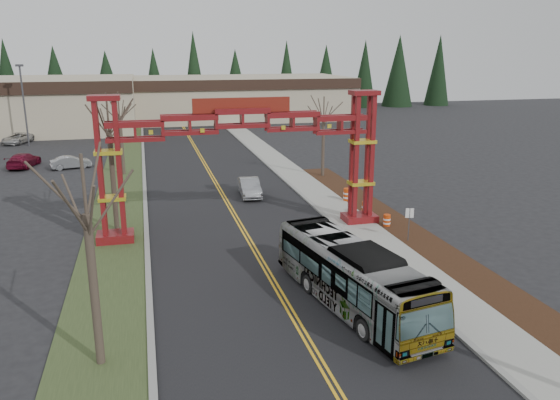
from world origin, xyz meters
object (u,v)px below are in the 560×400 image
object	(u,v)px
gateway_arch	(242,140)
parked_car_far_b	(17,138)
bare_tree_median_mid	(109,133)
light_pole_far	(24,99)
parked_car_mid_a	(24,160)
bare_tree_median_far	(119,116)
retail_building_east	(236,97)
bare_tree_median_near	(87,215)
barrel_south	(387,221)
barrel_mid	(366,209)
street_sign	(409,218)
barrel_north	(347,195)
parked_car_far_a	(71,162)
transit_bus	(352,276)
silver_sedan	(250,187)
bare_tree_right_far	(324,118)

from	to	relation	value
gateway_arch	parked_car_far_b	xyz separation A→B (m)	(-21.47, 41.22, -5.32)
bare_tree_median_mid	light_pole_far	size ratio (longest dim) A/B	0.88
parked_car_mid_a	bare_tree_median_far	distance (m)	12.46
retail_building_east	bare_tree_median_near	size ratio (longest dim) A/B	4.75
bare_tree_median_mid	barrel_south	size ratio (longest dim) A/B	9.66
bare_tree_median_near	parked_car_far_b	bearing A→B (deg)	103.72
gateway_arch	barrel_mid	world-z (taller)	gateway_arch
gateway_arch	barrel_south	bearing A→B (deg)	-8.59
light_pole_far	bare_tree_median_near	bearing A→B (deg)	-77.48
gateway_arch	street_sign	distance (m)	11.29
parked_car_far_b	barrel_north	distance (m)	47.27
bare_tree_median_far	light_pole_far	bearing A→B (deg)	120.92
bare_tree_median_near	parked_car_far_a	bearing A→B (deg)	97.82
bare_tree_median_near	bare_tree_median_mid	bearing A→B (deg)	90.00
barrel_south	bare_tree_median_near	bearing A→B (deg)	-144.13
parked_car_far_a	bare_tree_median_mid	size ratio (longest dim) A/B	0.45
retail_building_east	barrel_mid	xyz separation A→B (m)	(-1.00, -60.66, -2.98)
parked_car_far_b	barrel_mid	world-z (taller)	parked_car_far_b
retail_building_east	barrel_north	world-z (taller)	retail_building_east
bare_tree_median_near	light_pole_far	world-z (taller)	light_pole_far
retail_building_east	bare_tree_median_near	distance (m)	78.06
parked_car_far_b	transit_bus	bearing A→B (deg)	-45.67
bare_tree_median_mid	light_pole_far	world-z (taller)	light_pole_far
bare_tree_median_near	bare_tree_median_mid	size ratio (longest dim) A/B	0.93
parked_car_mid_a	light_pole_far	world-z (taller)	light_pole_far
bare_tree_median_far	barrel_north	world-z (taller)	bare_tree_median_far
parked_car_mid_a	barrel_south	distance (m)	38.17
gateway_arch	parked_car_mid_a	world-z (taller)	gateway_arch
bare_tree_median_far	street_sign	world-z (taller)	bare_tree_median_far
parked_car_far_b	barrel_mid	xyz separation A→B (m)	(30.47, -39.93, -0.13)
gateway_arch	barrel_north	size ratio (longest dim) A/B	16.61
silver_sedan	barrel_mid	world-z (taller)	silver_sedan
transit_bus	barrel_south	size ratio (longest dim) A/B	12.15
retail_building_east	transit_bus	xyz separation A→B (m)	(-7.15, -73.69, -2.01)
gateway_arch	street_sign	world-z (taller)	gateway_arch
barrel_south	parked_car_mid_a	bearing A→B (deg)	135.43
light_pole_far	barrel_mid	size ratio (longest dim) A/B	9.12
bare_tree_median_far	barrel_mid	xyz separation A→B (m)	(17.00, -18.10, -4.97)
bare_tree_median_far	bare_tree_right_far	bearing A→B (deg)	-16.66
gateway_arch	bare_tree_median_near	xyz separation A→B (m)	(-8.00, -13.97, -0.14)
bare_tree_median_mid	barrel_north	bearing A→B (deg)	9.51
bare_tree_median_near	barrel_south	world-z (taller)	bare_tree_median_near
barrel_south	gateway_arch	bearing A→B (deg)	171.41
parked_car_far_b	bare_tree_right_far	size ratio (longest dim) A/B	0.65
bare_tree_right_far	barrel_south	size ratio (longest dim) A/B	8.32
parked_car_far_a	light_pole_far	distance (m)	17.59
gateway_arch	bare_tree_median_far	world-z (taller)	gateway_arch
bare_tree_median_far	barrel_north	size ratio (longest dim) A/B	7.07
bare_tree_right_far	street_sign	xyz separation A→B (m)	(-0.61, -18.44, -3.86)
bare_tree_median_mid	barrel_mid	xyz separation A→B (m)	(17.00, -0.98, -5.86)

